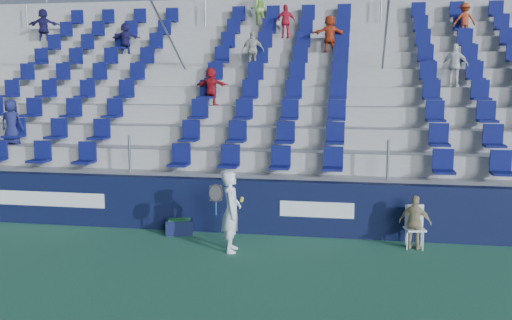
{
  "coord_description": "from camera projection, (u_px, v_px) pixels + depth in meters",
  "views": [
    {
      "loc": [
        2.31,
        -9.09,
        3.42
      ],
      "look_at": [
        0.2,
        2.8,
        1.7
      ],
      "focal_mm": 40.0,
      "sensor_mm": 36.0,
      "label": 1
    }
  ],
  "objects": [
    {
      "name": "line_judge",
      "position": [
        415.0,
        222.0,
        11.5
      ],
      "size": [
        0.69,
        0.44,
        1.1
      ],
      "primitive_type": "imported",
      "rotation": [
        0.0,
        0.0,
        2.85
      ],
      "color": "tan",
      "rests_on": "ground"
    },
    {
      "name": "line_judge_chair",
      "position": [
        414.0,
        223.0,
        11.64
      ],
      "size": [
        0.45,
        0.47,
        0.87
      ],
      "color": "white",
      "rests_on": "ground"
    },
    {
      "name": "tennis_player",
      "position": [
        231.0,
        211.0,
        11.31
      ],
      "size": [
        0.69,
        0.66,
        1.63
      ],
      "color": "white",
      "rests_on": "ground"
    },
    {
      "name": "ball_bin",
      "position": [
        179.0,
        226.0,
        12.67
      ],
      "size": [
        0.67,
        0.53,
        0.33
      ],
      "color": "#10163B",
      "rests_on": "ground"
    },
    {
      "name": "ground",
      "position": [
        216.0,
        281.0,
        9.75
      ],
      "size": [
        70.0,
        70.0,
        0.0
      ],
      "primitive_type": "plane",
      "color": "#2F6F4E",
      "rests_on": "ground"
    },
    {
      "name": "sponsor_wall",
      "position": [
        250.0,
        206.0,
        12.73
      ],
      "size": [
        24.0,
        0.32,
        1.2
      ],
      "color": "black",
      "rests_on": "ground"
    },
    {
      "name": "grandstand",
      "position": [
        280.0,
        121.0,
        17.48
      ],
      "size": [
        24.0,
        8.17,
        6.63
      ],
      "color": "#A9A9A4",
      "rests_on": "ground"
    }
  ]
}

